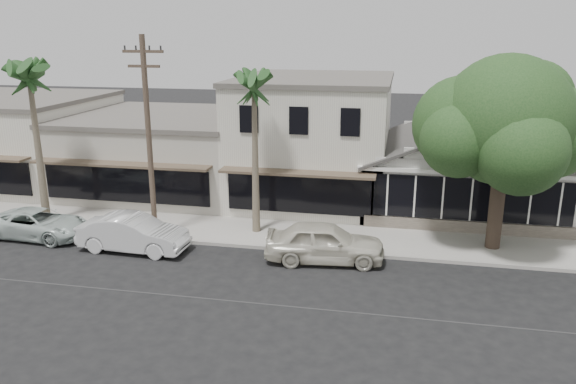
% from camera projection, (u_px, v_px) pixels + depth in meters
% --- Properties ---
extents(ground, '(140.00, 140.00, 0.00)m').
position_uv_depth(ground, '(340.00, 311.00, 18.95)').
color(ground, black).
rests_on(ground, ground).
extents(sidewalk_north, '(90.00, 3.50, 0.15)m').
position_uv_depth(sidewalk_north, '(189.00, 227.00, 26.81)').
color(sidewalk_north, '#9E9991').
rests_on(sidewalk_north, ground).
extents(corner_shop, '(10.40, 8.60, 5.10)m').
position_uv_depth(corner_shop, '(464.00, 161.00, 29.03)').
color(corner_shop, silver).
rests_on(corner_shop, ground).
extents(row_building_near, '(8.00, 10.00, 6.50)m').
position_uv_depth(row_building_near, '(315.00, 140.00, 31.34)').
color(row_building_near, silver).
rests_on(row_building_near, ground).
extents(row_building_midnear, '(10.00, 10.00, 4.20)m').
position_uv_depth(row_building_midnear, '(165.00, 153.00, 33.36)').
color(row_building_midnear, '#B5B0A2').
rests_on(row_building_midnear, ground).
extents(row_building_midfar, '(11.00, 10.00, 5.00)m').
position_uv_depth(row_building_midfar, '(8.00, 140.00, 35.24)').
color(row_building_midfar, silver).
rests_on(row_building_midfar, ground).
extents(utility_pole, '(1.80, 0.24, 9.00)m').
position_uv_depth(utility_pole, '(149.00, 135.00, 24.23)').
color(utility_pole, brown).
rests_on(utility_pole, ground).
extents(car_0, '(5.04, 2.46, 1.66)m').
position_uv_depth(car_0, '(325.00, 242.00, 22.87)').
color(car_0, beige).
rests_on(car_0, ground).
extents(car_1, '(4.79, 1.84, 1.56)m').
position_uv_depth(car_1, '(133.00, 233.00, 24.00)').
color(car_1, silver).
rests_on(car_1, ground).
extents(car_2, '(4.84, 2.45, 1.31)m').
position_uv_depth(car_2, '(38.00, 224.00, 25.58)').
color(car_2, silver).
rests_on(car_2, ground).
extents(shade_tree, '(7.49, 6.77, 8.31)m').
position_uv_depth(shade_tree, '(503.00, 123.00, 22.96)').
color(shade_tree, '#3F3126').
rests_on(shade_tree, ground).
extents(palm_east, '(2.76, 2.76, 7.93)m').
position_uv_depth(palm_east, '(254.00, 87.00, 24.30)').
color(palm_east, '#726651').
rests_on(palm_east, ground).
extents(palm_mid, '(3.59, 3.59, 8.40)m').
position_uv_depth(palm_mid, '(29.00, 75.00, 25.51)').
color(palm_mid, '#726651').
rests_on(palm_mid, ground).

